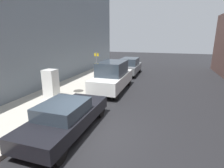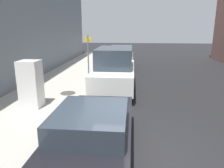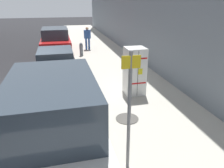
{
  "view_description": "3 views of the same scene",
  "coord_description": "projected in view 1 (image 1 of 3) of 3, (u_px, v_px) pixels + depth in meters",
  "views": [
    {
      "loc": [
        2.75,
        -5.85,
        3.86
      ],
      "look_at": [
        -0.02,
        2.82,
        1.4
      ],
      "focal_mm": 28.0,
      "sensor_mm": 36.0,
      "label": 1
    },
    {
      "loc": [
        -0.12,
        -4.84,
        3.18
      ],
      "look_at": [
        -0.76,
        1.83,
        1.41
      ],
      "focal_mm": 35.0,
      "sensor_mm": 36.0,
      "label": 2
    },
    {
      "loc": [
        -1.26,
        10.21,
        3.59
      ],
      "look_at": [
        -2.64,
        4.52,
        1.32
      ],
      "focal_mm": 35.0,
      "sensor_mm": 36.0,
      "label": 3
    }
  ],
  "objects": [
    {
      "name": "street_sign_post",
      "position": [
        97.0,
        67.0,
        13.57
      ],
      "size": [
        0.36,
        0.07,
        2.57
      ],
      "color": "slate",
      "rests_on": "sidewalk_slab"
    },
    {
      "name": "parked_sedan_dark",
      "position": [
        66.0,
        116.0,
        7.14
      ],
      "size": [
        1.83,
        4.68,
        1.38
      ],
      "color": "black",
      "rests_on": "ground"
    },
    {
      "name": "parked_van_white",
      "position": [
        112.0,
        76.0,
        12.77
      ],
      "size": [
        1.96,
        4.97,
        2.16
      ],
      "color": "silver",
      "rests_on": "ground"
    },
    {
      "name": "ground_plane",
      "position": [
        92.0,
        134.0,
        7.19
      ],
      "size": [
        80.0,
        80.0,
        0.0
      ],
      "primitive_type": "plane",
      "color": "black"
    },
    {
      "name": "manhole_cover",
      "position": [
        78.0,
        91.0,
        12.31
      ],
      "size": [
        0.7,
        0.7,
        0.02
      ],
      "primitive_type": "cylinder",
      "color": "#47443F",
      "rests_on": "sidewalk_slab"
    },
    {
      "name": "discarded_refrigerator",
      "position": [
        51.0,
        84.0,
        10.65
      ],
      "size": [
        0.73,
        0.72,
        1.79
      ],
      "color": "white",
      "rests_on": "sidewalk_slab"
    },
    {
      "name": "sidewalk_slab",
      "position": [
        15.0,
        119.0,
        8.34
      ],
      "size": [
        3.74,
        44.0,
        0.18
      ],
      "primitive_type": "cube",
      "color": "#B2ADA0",
      "rests_on": "ground"
    },
    {
      "name": "parked_suv_gray",
      "position": [
        130.0,
        66.0,
        18.36
      ],
      "size": [
        1.85,
        4.4,
        1.74
      ],
      "color": "slate",
      "rests_on": "ground"
    }
  ]
}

